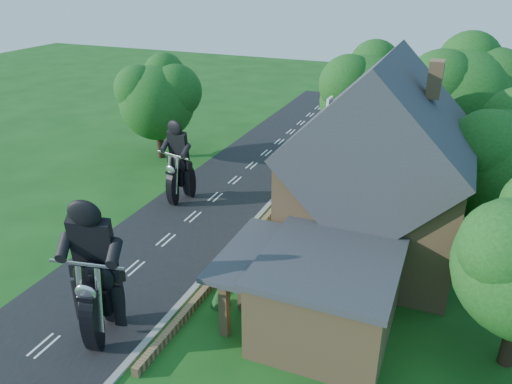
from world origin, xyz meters
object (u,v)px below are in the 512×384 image
at_px(motorcycle_follow, 181,189).
at_px(annex, 324,294).
at_px(garden_wall, 253,235).
at_px(motorcycle_lead, 104,317).
at_px(house, 377,176).

bearing_deg(motorcycle_follow, annex, 157.45).
relative_size(garden_wall, motorcycle_lead, 11.03).
height_order(garden_wall, motorcycle_follow, motorcycle_follow).
xyz_separation_m(house, annex, (-0.62, -6.80, -2.58)).
distance_m(house, motorcycle_lead, 14.02).
distance_m(annex, motorcycle_lead, 8.84).
distance_m(annex, motorcycle_follow, 14.39).
relative_size(house, annex, 1.45).
relative_size(house, motorcycle_lead, 5.14).
bearing_deg(motorcycle_lead, garden_wall, -115.17).
bearing_deg(motorcycle_lead, annex, -165.88).
xyz_separation_m(garden_wall, house, (6.19, 1.00, 4.14)).
bearing_deg(house, garden_wall, -170.83).
xyz_separation_m(garden_wall, motorcycle_lead, (-2.39, -9.55, 0.73)).
bearing_deg(motorcycle_lead, motorcycle_follow, -84.58).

